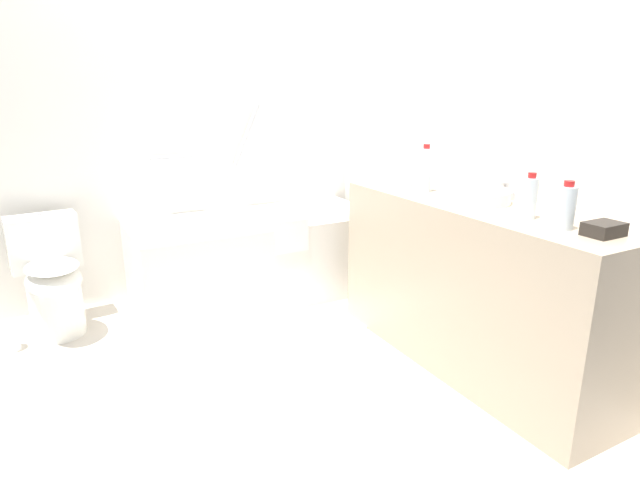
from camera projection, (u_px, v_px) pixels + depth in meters
name	position (u px, v px, depth m)	size (l,w,h in m)	color
ground_plane	(248.00, 375.00, 2.54)	(3.65, 3.65, 0.00)	beige
wall_back_tiled	(164.00, 101.00, 3.32)	(3.05, 0.10, 2.52)	silver
wall_right_mirror	(479.00, 103.00, 2.82)	(0.10, 2.99, 2.52)	silver
bathtub	(258.00, 254.00, 3.45)	(1.58, 0.72, 1.24)	white
toilet	(52.00, 278.00, 2.91)	(0.38, 0.55, 0.66)	white
vanity_counter	(477.00, 285.00, 2.57)	(0.54, 1.54, 0.82)	tan
sink_basin	(474.00, 195.00, 2.47)	(0.34, 0.34, 0.06)	white
sink_faucet	(504.00, 190.00, 2.56)	(0.12, 0.15, 0.08)	#B6B6BB
water_bottle_0	(425.00, 170.00, 2.69)	(0.06, 0.06, 0.24)	silver
water_bottle_1	(530.00, 197.00, 2.14)	(0.06, 0.06, 0.19)	silver
water_bottle_2	(566.00, 207.00, 1.98)	(0.07, 0.07, 0.19)	silver
drinking_glass_0	(524.00, 201.00, 2.25)	(0.07, 0.07, 0.10)	white
drinking_glass_1	(405.00, 177.00, 2.85)	(0.06, 0.06, 0.10)	white
drinking_glass_2	(443.00, 183.00, 2.67)	(0.06, 0.06, 0.10)	white
amenity_basket	(604.00, 229.00, 1.91)	(0.14, 0.10, 0.05)	#2D2823
soap_dish	(400.00, 180.00, 2.99)	(0.09, 0.06, 0.02)	white
bath_mat	(301.00, 327.00, 3.04)	(0.68, 0.39, 0.01)	white
toilet_paper_roll	(8.00, 339.00, 2.76)	(0.11, 0.11, 0.13)	white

